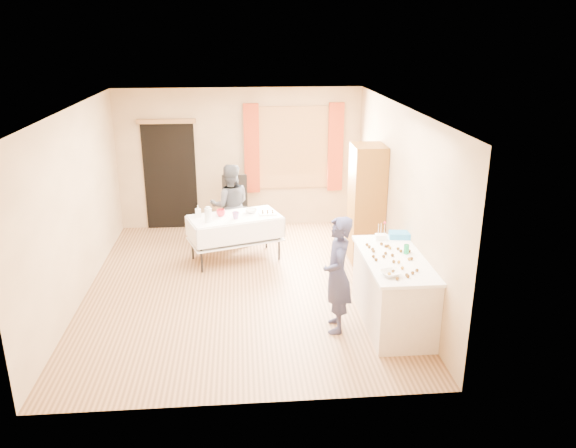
{
  "coord_description": "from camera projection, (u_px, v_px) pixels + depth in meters",
  "views": [
    {
      "loc": [
        0.01,
        -7.53,
        3.59
      ],
      "look_at": [
        0.66,
        0.0,
        0.95
      ],
      "focal_mm": 35.0,
      "sensor_mm": 36.0,
      "label": 1
    }
  ],
  "objects": [
    {
      "name": "wall_front",
      "position": [
        243.0,
        288.0,
        5.25
      ],
      "size": [
        4.5,
        0.02,
        2.6
      ],
      "primitive_type": "cube",
      "color": "tan",
      "rests_on": "floor"
    },
    {
      "name": "pastry_tray",
      "position": [
        268.0,
        213.0,
        9.09
      ],
      "size": [
        0.29,
        0.22,
        0.02
      ],
      "primitive_type": "cube",
      "rotation": [
        0.0,
        0.0,
        0.06
      ],
      "color": "white",
      "rests_on": "party_table"
    },
    {
      "name": "mixing_bowl",
      "position": [
        391.0,
        273.0,
        6.43
      ],
      "size": [
        0.34,
        0.34,
        0.05
      ],
      "primitive_type": "imported",
      "rotation": [
        0.0,
        0.0,
        0.3
      ],
      "color": "white",
      "rests_on": "counter"
    },
    {
      "name": "chair",
      "position": [
        235.0,
        219.0,
        10.19
      ],
      "size": [
        0.46,
        0.46,
        1.1
      ],
      "rotation": [
        0.0,
        0.0,
        -0.02
      ],
      "color": "black",
      "rests_on": "floor"
    },
    {
      "name": "cup_rainbow",
      "position": [
        236.0,
        215.0,
        8.85
      ],
      "size": [
        0.18,
        0.18,
        0.11
      ],
      "primitive_type": "imported",
      "rotation": [
        0.0,
        0.0,
        0.29
      ],
      "color": "red",
      "rests_on": "party_table"
    },
    {
      "name": "curtain_left",
      "position": [
        252.0,
        149.0,
        10.31
      ],
      "size": [
        0.28,
        0.06,
        1.65
      ],
      "primitive_type": "cube",
      "color": "#A03417",
      "rests_on": "wall_back"
    },
    {
      "name": "window_pane",
      "position": [
        294.0,
        148.0,
        10.4
      ],
      "size": [
        1.2,
        0.02,
        1.4
      ],
      "primitive_type": "cube",
      "color": "white",
      "rests_on": "wall_back"
    },
    {
      "name": "girl",
      "position": [
        337.0,
        275.0,
        6.86
      ],
      "size": [
        0.6,
        0.44,
        1.49
      ],
      "primitive_type": "imported",
      "rotation": [
        0.0,
        0.0,
        -1.65
      ],
      "color": "#212243",
      "rests_on": "floor"
    },
    {
      "name": "soda_can",
      "position": [
        406.0,
        249.0,
        7.05
      ],
      "size": [
        0.07,
        0.07,
        0.12
      ],
      "primitive_type": "cylinder",
      "rotation": [
        0.0,
        0.0,
        -0.0
      ],
      "color": "#128344",
      "rests_on": "counter"
    },
    {
      "name": "cup_red",
      "position": [
        221.0,
        213.0,
        8.97
      ],
      "size": [
        0.17,
        0.17,
        0.11
      ],
      "primitive_type": "imported",
      "rotation": [
        0.0,
        0.0,
        0.1
      ],
      "color": "red",
      "rests_on": "party_table"
    },
    {
      "name": "door_lintel",
      "position": [
        166.0,
        121.0,
        10.04
      ],
      "size": [
        1.05,
        0.06,
        0.08
      ],
      "primitive_type": "cube",
      "color": "olive",
      "rests_on": "wall_back"
    },
    {
      "name": "small_bowl",
      "position": [
        251.0,
        211.0,
        9.15
      ],
      "size": [
        0.36,
        0.36,
        0.06
      ],
      "primitive_type": "imported",
      "rotation": [
        0.0,
        0.0,
        0.52
      ],
      "color": "white",
      "rests_on": "party_table"
    },
    {
      "name": "doorway",
      "position": [
        170.0,
        176.0,
        10.4
      ],
      "size": [
        0.95,
        0.04,
        2.0
      ],
      "primitive_type": "cube",
      "color": "black",
      "rests_on": "floor"
    },
    {
      "name": "party_table",
      "position": [
        235.0,
        234.0,
        9.09
      ],
      "size": [
        1.61,
        1.16,
        0.75
      ],
      "rotation": [
        0.0,
        0.0,
        0.31
      ],
      "color": "black",
      "rests_on": "floor"
    },
    {
      "name": "blue_basket",
      "position": [
        400.0,
        235.0,
        7.59
      ],
      "size": [
        0.33,
        0.24,
        0.08
      ],
      "primitive_type": "cube",
      "rotation": [
        0.0,
        0.0,
        -0.15
      ],
      "color": "#247EC2",
      "rests_on": "counter"
    },
    {
      "name": "cabinet",
      "position": [
        366.0,
        204.0,
        8.93
      ],
      "size": [
        0.5,
        0.6,
        1.9
      ],
      "primitive_type": "cube",
      "color": "brown",
      "rests_on": "floor"
    },
    {
      "name": "wall_left",
      "position": [
        75.0,
        206.0,
        7.66
      ],
      "size": [
        0.02,
        5.5,
        2.6
      ],
      "primitive_type": "cube",
      "color": "tan",
      "rests_on": "floor"
    },
    {
      "name": "window_frame",
      "position": [
        294.0,
        148.0,
        10.42
      ],
      "size": [
        1.32,
        0.06,
        1.52
      ],
      "primitive_type": "cube",
      "color": "olive",
      "rests_on": "wall_back"
    },
    {
      "name": "floor",
      "position": [
        243.0,
        287.0,
        8.27
      ],
      "size": [
        4.5,
        5.5,
        0.02
      ],
      "primitive_type": "cube",
      "color": "#9E7047",
      "rests_on": "ground"
    },
    {
      "name": "bottle",
      "position": [
        198.0,
        211.0,
        8.92
      ],
      "size": [
        0.1,
        0.1,
        0.19
      ],
      "primitive_type": "imported",
      "rotation": [
        0.0,
        0.0,
        0.06
      ],
      "color": "white",
      "rests_on": "party_table"
    },
    {
      "name": "cake_balls",
      "position": [
        392.0,
        258.0,
        6.88
      ],
      "size": [
        0.54,
        1.12,
        0.04
      ],
      "color": "#3F2314",
      "rests_on": "counter"
    },
    {
      "name": "ceiling",
      "position": [
        238.0,
        107.0,
        7.41
      ],
      "size": [
        4.5,
        5.5,
        0.02
      ],
      "primitive_type": "cube",
      "color": "white",
      "rests_on": "floor"
    },
    {
      "name": "pitcher",
      "position": [
        208.0,
        215.0,
        8.69
      ],
      "size": [
        0.14,
        0.14,
        0.22
      ],
      "primitive_type": "cylinder",
      "rotation": [
        0.0,
        0.0,
        0.27
      ],
      "color": "silver",
      "rests_on": "party_table"
    },
    {
      "name": "counter",
      "position": [
        393.0,
        291.0,
        7.1
      ],
      "size": [
        0.78,
        1.63,
        0.91
      ],
      "color": "beige",
      "rests_on": "floor"
    },
    {
      "name": "wall_back",
      "position": [
        240.0,
        159.0,
        10.44
      ],
      "size": [
        4.5,
        0.02,
        2.6
      ],
      "primitive_type": "cube",
      "color": "tan",
      "rests_on": "floor"
    },
    {
      "name": "woman",
      "position": [
        230.0,
        205.0,
        9.63
      ],
      "size": [
        0.77,
        0.64,
        1.44
      ],
      "primitive_type": "imported",
      "rotation": [
        0.0,
        0.0,
        3.21
      ],
      "color": "black",
      "rests_on": "floor"
    },
    {
      "name": "foam_block",
      "position": [
        381.0,
        237.0,
        7.51
      ],
      "size": [
        0.16,
        0.11,
        0.08
      ],
      "primitive_type": "cube",
      "rotation": [
        0.0,
        0.0,
        -0.08
      ],
      "color": "white",
      "rests_on": "counter"
    },
    {
      "name": "wall_right",
      "position": [
        399.0,
        198.0,
        8.02
      ],
      "size": [
        0.02,
        5.5,
        2.6
      ],
      "primitive_type": "cube",
      "color": "tan",
      "rests_on": "floor"
    },
    {
      "name": "curtain_right",
      "position": [
        336.0,
        147.0,
        10.43
      ],
      "size": [
        0.28,
        0.06,
        1.65
      ],
      "primitive_type": "cube",
      "color": "#A03417",
      "rests_on": "wall_back"
    }
  ]
}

